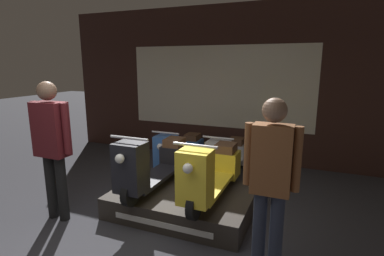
{
  "coord_description": "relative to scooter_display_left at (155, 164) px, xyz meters",
  "views": [
    {
      "loc": [
        1.9,
        -2.35,
        2.04
      ],
      "look_at": [
        0.13,
        1.97,
        1.02
      ],
      "focal_mm": 28.0,
      "sensor_mm": 36.0,
      "label": 1
    }
  ],
  "objects": [
    {
      "name": "scooter_display_left",
      "position": [
        0.0,
        0.0,
        0.0
      ],
      "size": [
        0.52,
        1.7,
        0.88
      ],
      "color": "black",
      "rests_on": "display_platform"
    },
    {
      "name": "scooter_display_right",
      "position": [
        0.85,
        0.0,
        0.0
      ],
      "size": [
        0.52,
        1.7,
        0.88
      ],
      "color": "black",
      "rests_on": "display_platform"
    },
    {
      "name": "ground_plane",
      "position": [
        0.11,
        -1.16,
        -0.65
      ],
      "size": [
        30.0,
        30.0,
        0.0
      ],
      "primitive_type": "plane",
      "color": "#2D2D33"
    },
    {
      "name": "shop_wall_back",
      "position": [
        0.11,
        2.58,
        0.95
      ],
      "size": [
        7.14,
        0.09,
        3.2
      ],
      "color": "#331E19",
      "rests_on": "ground_plane"
    },
    {
      "name": "display_platform",
      "position": [
        0.42,
        0.03,
        -0.5
      ],
      "size": [
        1.88,
        1.32,
        0.3
      ],
      "color": "#2D2823",
      "rests_on": "ground_plane"
    },
    {
      "name": "person_left_browsing",
      "position": [
        -1.05,
        -0.78,
        0.44
      ],
      "size": [
        0.59,
        0.24,
        1.82
      ],
      "color": "black",
      "rests_on": "ground_plane"
    },
    {
      "name": "person_right_browsing",
      "position": [
        1.69,
        -0.78,
        0.36
      ],
      "size": [
        0.52,
        0.23,
        1.74
      ],
      "color": "#232838",
      "rests_on": "ground_plane"
    },
    {
      "name": "scooter_backrow_0",
      "position": [
        -0.33,
        1.56,
        -0.3
      ],
      "size": [
        0.52,
        1.7,
        0.88
      ],
      "color": "black",
      "rests_on": "ground_plane"
    },
    {
      "name": "scooter_backrow_1",
      "position": [
        0.63,
        1.56,
        -0.3
      ],
      "size": [
        0.52,
        1.7,
        0.88
      ],
      "color": "black",
      "rests_on": "ground_plane"
    }
  ]
}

